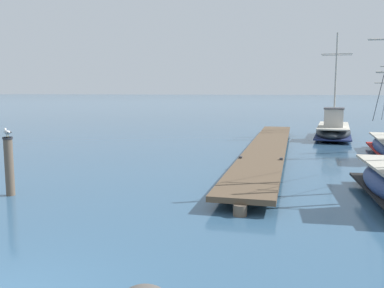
# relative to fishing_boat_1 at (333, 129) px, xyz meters

# --- Properties ---
(floating_dock) EXTENTS (3.61, 20.93, 0.53)m
(floating_dock) POSITION_rel_fishing_boat_1_xyz_m (-4.33, -7.29, -0.24)
(floating_dock) COLOR brown
(floating_dock) RESTS_ON ground
(fishing_boat_1) EXTENTS (3.27, 8.31, 6.77)m
(fishing_boat_1) POSITION_rel_fishing_boat_1_xyz_m (0.00, 0.00, 0.00)
(fishing_boat_1) COLOR black
(fishing_boat_1) RESTS_ON ground
(mooring_piling) EXTENTS (0.30, 0.30, 1.79)m
(mooring_piling) POSITION_rel_fishing_boat_1_xyz_m (-12.23, -16.60, 0.33)
(mooring_piling) COLOR brown
(mooring_piling) RESTS_ON ground
(perched_seagull) EXTENTS (0.35, 0.26, 0.27)m
(perched_seagull) POSITION_rel_fishing_boat_1_xyz_m (-12.22, -16.61, 1.34)
(perched_seagull) COLOR gold
(perched_seagull) RESTS_ON mooring_piling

